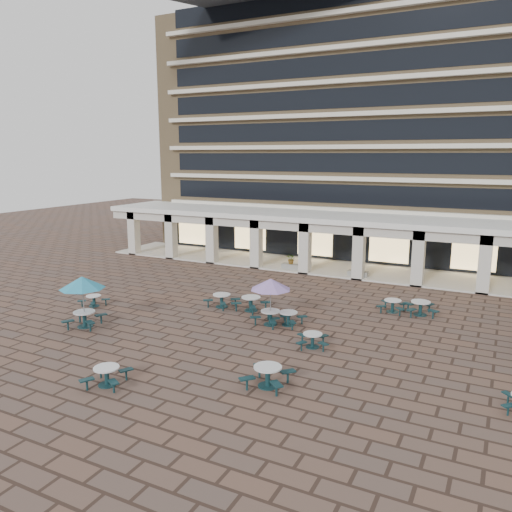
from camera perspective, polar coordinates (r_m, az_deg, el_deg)
The scene contains 16 objects.
ground at distance 27.34m, azimuth 0.13°, elevation -7.84°, with size 120.00×120.00×0.00m, color brown.
apartment_building at distance 49.99m, azimuth 13.90°, elevation 15.24°, with size 40.00×15.50×25.20m.
retail_arcade at distance 40.03m, azimuth 9.73°, elevation 2.63°, with size 42.00×6.60×4.40m.
picnic_table_0 at distance 31.98m, azimuth -18.05°, elevation -4.78°, with size 1.60×1.60×0.67m.
picnic_table_1 at distance 21.28m, azimuth -16.69°, elevation -12.83°, with size 2.02×2.02×0.77m.
picnic_table_2 at distance 20.31m, azimuth 1.35°, elevation -13.38°, with size 1.98×1.98×0.85m.
picnic_table_4 at distance 27.88m, azimuth -19.25°, elevation -3.10°, with size 2.38×2.38×2.75m.
picnic_table_6 at distance 26.71m, azimuth 1.68°, elevation -3.45°, with size 2.21×2.21×2.55m.
picnic_table_7 at distance 24.30m, azimuth 6.48°, elevation -9.40°, with size 1.87×1.87×0.70m.
picnic_table_8 at distance 30.32m, azimuth -3.94°, elevation -4.96°, with size 1.99×1.99×0.80m.
picnic_table_9 at distance 27.17m, azimuth 3.71°, elevation -7.00°, with size 1.80×1.80×0.75m.
picnic_table_10 at distance 30.28m, azimuth 18.29°, elevation -5.54°, with size 2.17×2.17×0.82m.
picnic_table_12 at distance 29.54m, azimuth -0.58°, elevation -5.32°, with size 2.15×2.15×0.85m.
picnic_table_13 at distance 30.39m, azimuth 15.35°, elevation -5.39°, with size 1.66×1.66×0.74m.
planter_left at distance 39.88m, azimuth 4.05°, elevation -0.84°, with size 1.50×0.88×1.31m.
planter_right at distance 38.17m, azimuth 11.58°, elevation -1.66°, with size 1.50×0.77×1.28m.
Camera 1 is at (11.62, -23.03, 9.05)m, focal length 35.00 mm.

